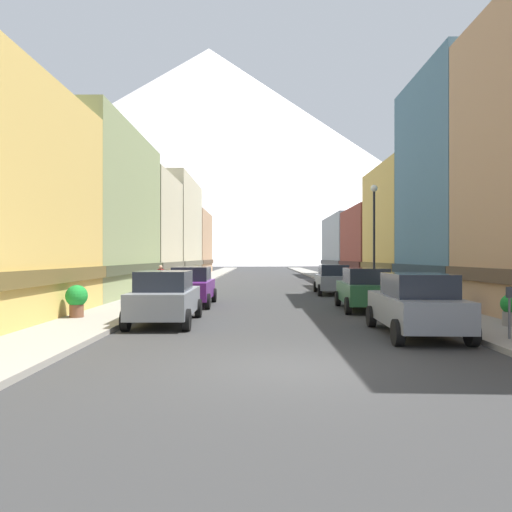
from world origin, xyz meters
TOP-DOWN VIEW (x-y plane):
  - ground_plane at (0.00, 0.00)m, footprint 400.00×400.00m
  - sidewalk_left at (-6.25, 35.00)m, footprint 2.50×100.00m
  - sidewalk_right at (6.25, 35.00)m, footprint 2.50×100.00m
  - storefront_left_1 at (-11.01, 17.34)m, footprint 7.31×12.15m
  - storefront_left_2 at (-11.07, 28.51)m, footprint 7.44×9.52m
  - storefront_left_3 at (-11.47, 40.71)m, footprint 8.25×13.86m
  - storefront_left_4 at (-10.63, 54.44)m, footprint 6.55×12.49m
  - storefront_right_1 at (11.11, 15.11)m, footprint 7.52×8.23m
  - storefront_right_2 at (11.34, 23.75)m, footprint 7.97×8.90m
  - storefront_right_3 at (11.75, 33.66)m, footprint 8.81×9.79m
  - storefront_right_4 at (10.61, 45.84)m, footprint 6.51×13.60m
  - car_left_0 at (-3.80, 6.36)m, footprint 2.13×4.43m
  - car_left_1 at (-3.80, 12.50)m, footprint 2.10×4.42m
  - car_right_0 at (3.80, 3.96)m, footprint 2.19×4.46m
  - car_right_1 at (3.80, 10.56)m, footprint 2.23×4.47m
  - car_right_2 at (3.80, 19.23)m, footprint 2.22×4.47m
  - parking_meter_near at (5.75, 2.63)m, footprint 0.14×0.10m
  - trash_bin_right at (6.35, 7.99)m, footprint 0.59×0.59m
  - potted_plant_0 at (-7.00, 6.93)m, footprint 0.76×0.76m
  - potted_plant_1 at (7.00, 4.94)m, footprint 0.60×0.60m
  - potted_plant_2 at (7.00, 18.51)m, footprint 0.58×0.58m
  - pedestrian_0 at (-6.25, 17.49)m, footprint 0.36×0.36m
  - streetlamp_right at (5.35, 15.37)m, footprint 0.36×0.36m
  - mountain_backdrop at (-28.95, 260.00)m, footprint 319.28×319.28m

SIDE VIEW (x-z plane):
  - ground_plane at x=0.00m, z-range 0.00..0.00m
  - sidewalk_left at x=-6.25m, z-range 0.00..0.15m
  - sidewalk_right at x=6.25m, z-range 0.00..0.15m
  - potted_plant_2 at x=7.00m, z-range 0.17..1.09m
  - trash_bin_right at x=6.35m, z-range 0.15..1.13m
  - potted_plant_1 at x=7.00m, z-range 0.19..1.15m
  - potted_plant_0 at x=-7.00m, z-range 0.23..1.35m
  - pedestrian_0 at x=-6.25m, z-range 0.09..1.71m
  - car_left_0 at x=-3.80m, z-range 0.01..1.79m
  - car_left_1 at x=-3.80m, z-range 0.01..1.79m
  - car_right_0 at x=3.80m, z-range 0.01..1.79m
  - car_right_1 at x=3.80m, z-range 0.01..1.79m
  - car_right_2 at x=3.80m, z-range 0.01..1.79m
  - parking_meter_near at x=5.75m, z-range 0.35..1.68m
  - storefront_right_3 at x=11.75m, z-range -0.12..6.53m
  - storefront_right_4 at x=10.61m, z-range -0.13..6.84m
  - storefront_left_4 at x=-10.63m, z-range -0.15..8.09m
  - streetlamp_right at x=5.35m, z-range 1.06..6.92m
  - storefront_right_2 at x=11.34m, z-range -0.15..8.38m
  - storefront_left_2 at x=-11.07m, z-range -0.16..8.59m
  - storefront_left_1 at x=-11.01m, z-range -0.16..9.21m
  - storefront_left_3 at x=-11.47m, z-range -0.17..10.20m
  - storefront_right_1 at x=11.11m, z-range -0.18..11.57m
  - mountain_backdrop at x=-28.95m, z-range 0.00..119.75m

